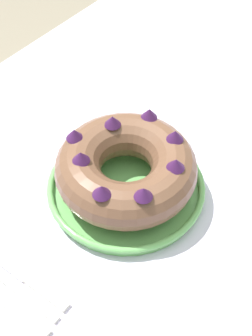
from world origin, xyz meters
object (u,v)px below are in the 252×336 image
object	(u,v)px
serving_knife	(4,300)
fork	(2,278)
serving_dish	(126,187)
bundt_cake	(126,167)
cake_knife	(28,279)

from	to	relation	value
serving_knife	fork	bearing A→B (deg)	55.13
fork	serving_dish	bearing A→B (deg)	-8.80
fork	bundt_cake	bearing A→B (deg)	-8.81
serving_dish	cake_knife	world-z (taller)	serving_dish
serving_dish	fork	bearing A→B (deg)	169.02
bundt_cake	fork	world-z (taller)	bundt_cake
fork	serving_knife	xyz separation A→B (m)	(-0.02, -0.03, -0.00)
cake_knife	serving_dish	bearing A→B (deg)	-0.82
cake_knife	bundt_cake	bearing A→B (deg)	-0.83
serving_dish	serving_knife	distance (m)	0.29
serving_dish	serving_knife	world-z (taller)	serving_dish
bundt_cake	serving_knife	xyz separation A→B (m)	(-0.28, 0.02, -0.06)
fork	serving_knife	size ratio (longest dim) A/B	0.94
serving_dish	serving_knife	size ratio (longest dim) A/B	1.33
bundt_cake	cake_knife	world-z (taller)	bundt_cake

